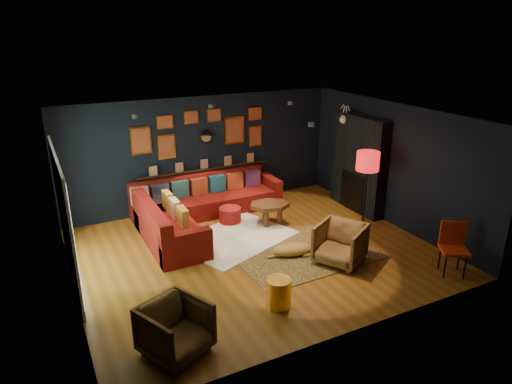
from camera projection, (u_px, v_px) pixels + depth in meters
name	position (u px, v px, depth m)	size (l,w,h in m)	color
floor	(256.00, 252.00, 8.71)	(6.50, 6.50, 0.00)	brown
room_walls	(256.00, 173.00, 8.17)	(6.50, 6.50, 6.50)	black
sectional	(193.00, 210.00, 9.86)	(3.41, 2.69, 0.86)	maroon
ledge	(204.00, 169.00, 10.64)	(3.20, 0.12, 0.04)	black
gallery_wall	(202.00, 131.00, 10.36)	(3.15, 0.04, 1.02)	gold
sunburst_mirror	(206.00, 136.00, 10.45)	(0.47, 0.16, 0.47)	silver
fireplace	(359.00, 167.00, 10.43)	(0.31, 1.60, 2.20)	black
deer_head	(350.00, 119.00, 10.51)	(0.50, 0.28, 0.45)	white
sliding_door	(65.00, 219.00, 7.47)	(0.06, 2.80, 2.20)	white
ceiling_spots	(237.00, 112.00, 8.50)	(3.30, 2.50, 0.06)	black
shag_rug	(236.00, 238.00, 9.25)	(2.21, 1.60, 0.03)	white
leopard_rug	(303.00, 252.00, 8.70)	(2.63, 1.88, 0.02)	#AF8745
coffee_table	(270.00, 207.00, 9.84)	(1.03, 0.88, 0.44)	#582B16
pouf	(230.00, 215.00, 9.96)	(0.48, 0.48, 0.31)	maroon
armchair_left	(175.00, 327.00, 5.92)	(0.77, 0.73, 0.80)	#B37638
armchair_right	(340.00, 242.00, 8.22)	(0.80, 0.75, 0.82)	#B37638
gold_stool	(279.00, 293.00, 6.96)	(0.38, 0.38, 0.47)	gold
orange_chair	(453.00, 244.00, 7.85)	(0.60, 0.60, 0.92)	black
floor_lamp	(368.00, 165.00, 9.23)	(0.47, 0.47, 1.69)	black
dog	(293.00, 247.00, 8.51)	(1.05, 0.52, 0.33)	#AC8142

